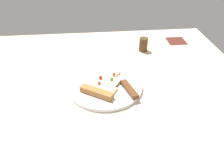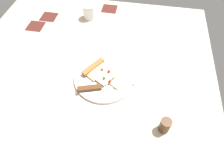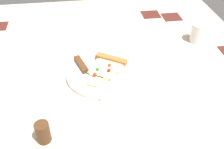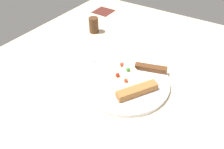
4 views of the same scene
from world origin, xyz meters
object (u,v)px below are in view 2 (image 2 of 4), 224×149
object	(u,v)px
knife	(100,87)
pepper_shaker	(165,125)
pizza_slice	(100,72)
plate	(105,77)
drinking_glass	(89,12)

from	to	relation	value
knife	pepper_shaker	xyz separation A→B (cm)	(-13.07, -26.58, 1.25)
pizza_slice	pepper_shaker	xyz separation A→B (cm)	(-20.99, -28.25, 1.05)
pepper_shaker	knife	bearing A→B (deg)	63.81
plate	pepper_shaker	size ratio (longest dim) A/B	4.28
knife	pizza_slice	bearing A→B (deg)	174.17
plate	pepper_shaker	bearing A→B (deg)	-126.89
plate	knife	world-z (taller)	knife
knife	pepper_shaker	world-z (taller)	pepper_shaker
knife	plate	bearing A→B (deg)	158.22
knife	drinking_glass	world-z (taller)	drinking_glass
plate	drinking_glass	size ratio (longest dim) A/B	3.36
pizza_slice	knife	distance (cm)	8.09
pizza_slice	pepper_shaker	distance (cm)	35.21
knife	drinking_glass	size ratio (longest dim) A/B	2.93
plate	knife	size ratio (longest dim) A/B	1.15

